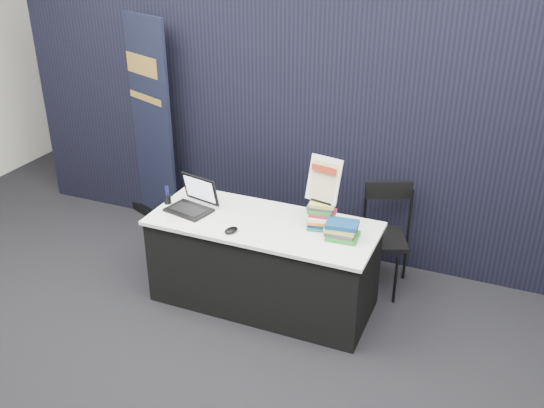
{
  "coord_description": "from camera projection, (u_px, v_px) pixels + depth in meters",
  "views": [
    {
      "loc": [
        1.7,
        -3.27,
        2.98
      ],
      "look_at": [
        0.08,
        0.55,
        0.92
      ],
      "focal_mm": 40.0,
      "sensor_mm": 36.0,
      "label": 1
    }
  ],
  "objects": [
    {
      "name": "drape_partition",
      "position": [
        310.0,
        127.0,
        5.4
      ],
      "size": [
        6.0,
        0.08,
        2.4
      ],
      "primitive_type": "cube",
      "color": "black",
      "rests_on": "floor"
    },
    {
      "name": "book_stack_tall",
      "position": [
        321.0,
        215.0,
        4.61
      ],
      "size": [
        0.22,
        0.19,
        0.21
      ],
      "rotation": [
        0.0,
        0.0,
        0.19
      ],
      "color": "#1A6363",
      "rests_on": "display_table"
    },
    {
      "name": "book_stack_short",
      "position": [
        342.0,
        230.0,
        4.48
      ],
      "size": [
        0.24,
        0.19,
        0.13
      ],
      "rotation": [
        0.0,
        0.0,
        0.03
      ],
      "color": "#217E25",
      "rests_on": "display_table"
    },
    {
      "name": "display_table",
      "position": [
        263.0,
        263.0,
        4.9
      ],
      "size": [
        1.8,
        0.75,
        0.75
      ],
      "color": "black",
      "rests_on": "floor"
    },
    {
      "name": "brochure_mid",
      "position": [
        182.0,
        224.0,
        4.7
      ],
      "size": [
        0.27,
        0.2,
        0.0
      ],
      "primitive_type": "cube",
      "rotation": [
        0.0,
        0.0,
        -0.08
      ],
      "color": "white",
      "rests_on": "display_table"
    },
    {
      "name": "pullup_banner",
      "position": [
        147.0,
        134.0,
        6.02
      ],
      "size": [
        0.86,
        0.44,
        2.1
      ],
      "rotation": [
        0.0,
        0.0,
        -0.4
      ],
      "color": "black",
      "rests_on": "floor"
    },
    {
      "name": "laptop",
      "position": [
        191.0,
        202.0,
        4.91
      ],
      "size": [
        0.39,
        0.35,
        0.26
      ],
      "rotation": [
        0.0,
        0.0,
        -0.21
      ],
      "color": "black",
      "rests_on": "display_table"
    },
    {
      "name": "stacking_chair",
      "position": [
        382.0,
        232.0,
        5.09
      ],
      "size": [
        0.54,
        0.55,
        0.91
      ],
      "rotation": [
        0.0,
        0.0,
        0.4
      ],
      "color": "black",
      "rests_on": "floor"
    },
    {
      "name": "mouse",
      "position": [
        231.0,
        230.0,
        4.58
      ],
      "size": [
        0.12,
        0.14,
        0.04
      ],
      "primitive_type": "ellipsoid",
      "rotation": [
        0.0,
        0.0,
        -0.37
      ],
      "color": "black",
      "rests_on": "display_table"
    },
    {
      "name": "floor",
      "position": [
        234.0,
        340.0,
        4.61
      ],
      "size": [
        8.0,
        8.0,
        0.0
      ],
      "primitive_type": "plane",
      "color": "black",
      "rests_on": "ground"
    },
    {
      "name": "pen_cup",
      "position": [
        168.0,
        199.0,
        5.01
      ],
      "size": [
        0.08,
        0.08,
        0.08
      ],
      "primitive_type": "cylinder",
      "rotation": [
        0.0,
        0.0,
        -0.31
      ],
      "color": "black",
      "rests_on": "display_table"
    },
    {
      "name": "wall_back",
      "position": [
        380.0,
        20.0,
        7.14
      ],
      "size": [
        8.0,
        0.02,
        3.5
      ],
      "primitive_type": "cube",
      "color": "beige",
      "rests_on": "floor"
    },
    {
      "name": "brochure_right",
      "position": [
        215.0,
        228.0,
        4.65
      ],
      "size": [
        0.29,
        0.21,
        0.0
      ],
      "primitive_type": "cube",
      "rotation": [
        0.0,
        0.0,
        -0.06
      ],
      "color": "white",
      "rests_on": "display_table"
    },
    {
      "name": "brochure_left",
      "position": [
        184.0,
        216.0,
        4.82
      ],
      "size": [
        0.34,
        0.31,
        0.0
      ],
      "primitive_type": "cube",
      "rotation": [
        0.0,
        0.0,
        0.47
      ],
      "color": "silver",
      "rests_on": "display_table"
    },
    {
      "name": "info_sign",
      "position": [
        324.0,
        180.0,
        4.51
      ],
      "size": [
        0.28,
        0.16,
        0.36
      ],
      "rotation": [
        0.0,
        0.0,
        -0.19
      ],
      "color": "black",
      "rests_on": "book_stack_tall"
    }
  ]
}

